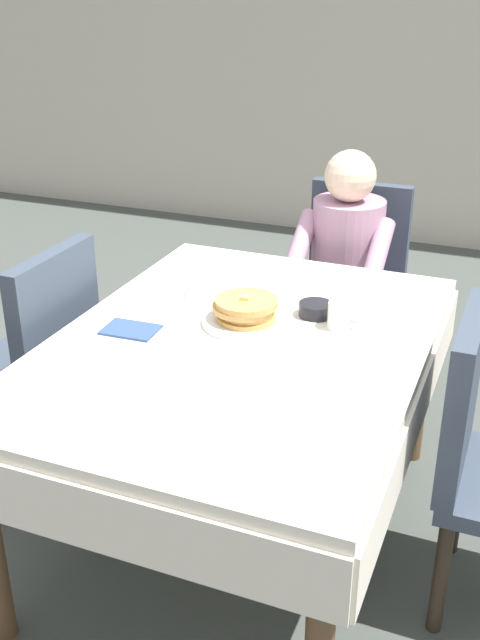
% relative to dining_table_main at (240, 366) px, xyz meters
% --- Properties ---
extents(ground_plane, '(14.00, 14.00, 0.00)m').
position_rel_dining_table_main_xyz_m(ground_plane, '(0.00, 0.00, -0.65)').
color(ground_plane, '#474C47').
extents(dining_table_main, '(1.12, 1.52, 0.74)m').
position_rel_dining_table_main_xyz_m(dining_table_main, '(0.00, 0.00, 0.00)').
color(dining_table_main, silver).
rests_on(dining_table_main, ground).
extents(chair_diner, '(0.44, 0.45, 0.93)m').
position_rel_dining_table_main_xyz_m(chair_diner, '(0.06, 1.17, -0.12)').
color(chair_diner, '#384251').
rests_on(chair_diner, ground).
extents(diner_person, '(0.40, 0.43, 1.12)m').
position_rel_dining_table_main_xyz_m(diner_person, '(0.06, 1.01, 0.02)').
color(diner_person, '#B2849E').
rests_on(diner_person, ground).
extents(chair_left_side, '(0.45, 0.44, 0.93)m').
position_rel_dining_table_main_xyz_m(chair_left_side, '(-0.77, 0.00, -0.12)').
color(chair_left_side, '#384251').
rests_on(chair_left_side, ground).
extents(plate_breakfast, '(0.28, 0.28, 0.02)m').
position_rel_dining_table_main_xyz_m(plate_breakfast, '(-0.03, 0.12, 0.10)').
color(plate_breakfast, white).
rests_on(plate_breakfast, dining_table_main).
extents(breakfast_stack, '(0.21, 0.20, 0.08)m').
position_rel_dining_table_main_xyz_m(breakfast_stack, '(-0.03, 0.12, 0.14)').
color(breakfast_stack, tan).
rests_on(breakfast_stack, plate_breakfast).
extents(cup_coffee, '(0.11, 0.08, 0.08)m').
position_rel_dining_table_main_xyz_m(cup_coffee, '(0.26, 0.20, 0.13)').
color(cup_coffee, white).
rests_on(cup_coffee, dining_table_main).
extents(bowl_butter, '(0.11, 0.11, 0.04)m').
position_rel_dining_table_main_xyz_m(bowl_butter, '(0.16, 0.26, 0.11)').
color(bowl_butter, black).
rests_on(bowl_butter, dining_table_main).
extents(syrup_pitcher, '(0.08, 0.08, 0.07)m').
position_rel_dining_table_main_xyz_m(syrup_pitcher, '(-0.27, 0.25, 0.13)').
color(syrup_pitcher, silver).
rests_on(syrup_pitcher, dining_table_main).
extents(fork_left_of_plate, '(0.03, 0.18, 0.00)m').
position_rel_dining_table_main_xyz_m(fork_left_of_plate, '(-0.22, 0.10, 0.09)').
color(fork_left_of_plate, silver).
rests_on(fork_left_of_plate, dining_table_main).
extents(knife_right_of_plate, '(0.03, 0.20, 0.00)m').
position_rel_dining_table_main_xyz_m(knife_right_of_plate, '(0.16, 0.10, 0.09)').
color(knife_right_of_plate, silver).
rests_on(knife_right_of_plate, dining_table_main).
extents(spoon_near_edge, '(0.15, 0.02, 0.00)m').
position_rel_dining_table_main_xyz_m(spoon_near_edge, '(-0.05, -0.20, 0.09)').
color(spoon_near_edge, silver).
rests_on(spoon_near_edge, dining_table_main).
extents(napkin_folded, '(0.18, 0.13, 0.01)m').
position_rel_dining_table_main_xyz_m(napkin_folded, '(-0.34, -0.07, 0.09)').
color(napkin_folded, '#334C7F').
rests_on(napkin_folded, dining_table_main).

